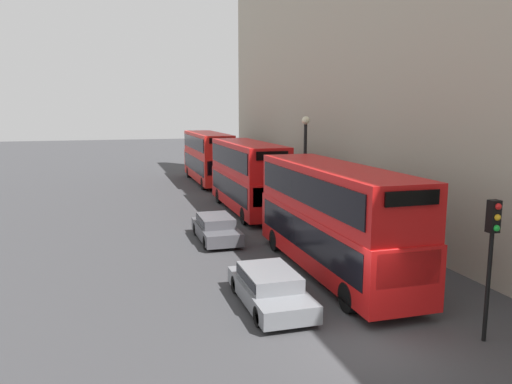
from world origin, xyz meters
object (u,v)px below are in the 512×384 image
Objects in this scene: bus_leading at (333,215)px; car_dark_sedan at (270,287)px; pedestrian at (382,243)px; car_hatchback at (216,227)px; traffic_light at (492,241)px; bus_third_in_queue at (208,155)px; bus_second_in_queue at (247,174)px.

bus_leading reaches higher than car_dark_sedan.
pedestrian is (6.08, 3.20, 0.18)m from car_dark_sedan.
car_hatchback is 1.08× the size of traffic_light.
bus_leading is 7.38m from car_hatchback.
car_dark_sedan is 8.75m from car_hatchback.
traffic_light reaches higher than pedestrian.
car_dark_sedan is (-3.40, -28.49, -1.79)m from bus_third_in_queue.
traffic_light is 2.27× the size of pedestrian.
bus_second_in_queue reaches higher than bus_leading.
bus_third_in_queue is 28.74m from car_dark_sedan.
bus_second_in_queue reaches higher than traffic_light.
traffic_light is at bearing -85.11° from bus_second_in_queue.
bus_second_in_queue is at bearing -90.00° from bus_third_in_queue.
car_hatchback is (-3.40, 6.32, -1.73)m from bus_leading.
bus_leading is 26.06m from bus_third_in_queue.
car_hatchback is 2.45× the size of pedestrian.
bus_leading is 1.05× the size of bus_second_in_queue.
bus_leading is at bearing 103.96° from traffic_light.
pedestrian reaches higher than car_dark_sedan.
bus_second_in_queue reaches higher than bus_third_in_queue.
car_dark_sedan is at bearing -90.00° from car_hatchback.
car_dark_sedan is at bearing 140.12° from traffic_light.
bus_second_in_queue is 2.48× the size of traffic_light.
pedestrian is (2.68, 0.77, -1.56)m from bus_leading.
car_hatchback is at bearing 111.29° from traffic_light.
pedestrian is (1.03, 7.43, -2.09)m from traffic_light.
bus_third_in_queue is 25.48m from pedestrian.
traffic_light is at bearing -87.11° from bus_third_in_queue.
bus_leading is 2.42× the size of car_hatchback.
bus_second_in_queue is 13.36m from bus_third_in_queue.
bus_third_in_queue is 6.11× the size of pedestrian.
traffic_light is at bearing -97.88° from pedestrian.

